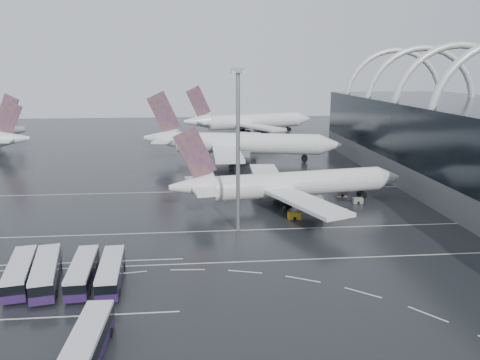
{
  "coord_description": "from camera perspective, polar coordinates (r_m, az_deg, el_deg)",
  "views": [
    {
      "loc": [
        -7.43,
        -67.46,
        28.68
      ],
      "look_at": [
        0.8,
        21.64,
        7.0
      ],
      "focal_mm": 35.0,
      "sensor_mm": 36.0,
      "label": 1
    }
  ],
  "objects": [
    {
      "name": "airliner_gate_b",
      "position": [
        146.16,
        -0.35,
        4.45
      ],
      "size": [
        61.64,
        54.53,
        21.52
      ],
      "rotation": [
        0.0,
        0.0,
        -0.21
      ],
      "color": "white",
      "rests_on": "ground"
    },
    {
      "name": "ground",
      "position": [
        73.68,
        0.94,
        -9.29
      ],
      "size": [
        420.0,
        420.0,
        0.0
      ],
      "primitive_type": "plane",
      "color": "black",
      "rests_on": "ground"
    },
    {
      "name": "bus_row_near_d",
      "position": [
        66.83,
        -15.46,
        -10.73
      ],
      "size": [
        3.68,
        12.64,
        3.07
      ],
      "rotation": [
        0.0,
        0.0,
        1.64
      ],
      "color": "#21123A",
      "rests_on": "ground"
    },
    {
      "name": "gse_cart_belly_b",
      "position": [
        108.96,
        12.28,
        -1.61
      ],
      "size": [
        2.36,
        1.4,
        1.29
      ],
      "primitive_type": "cube",
      "color": "slate",
      "rests_on": "ground"
    },
    {
      "name": "bus_row_far_c",
      "position": [
        51.64,
        -18.17,
        -18.55
      ],
      "size": [
        3.41,
        13.07,
        3.2
      ],
      "rotation": [
        0.0,
        0.0,
        1.54
      ],
      "color": "#21123A",
      "rests_on": "ground"
    },
    {
      "name": "bus_row_near_b",
      "position": [
        69.21,
        -22.57,
        -10.33
      ],
      "size": [
        5.61,
        13.71,
        3.29
      ],
      "rotation": [
        0.0,
        0.0,
        1.77
      ],
      "color": "#21123A",
      "rests_on": "ground"
    },
    {
      "name": "lane_marking_near",
      "position": [
        71.85,
        1.11,
        -9.9
      ],
      "size": [
        120.0,
        0.25,
        0.01
      ],
      "primitive_type": "cube",
      "color": "silver",
      "rests_on": "ground"
    },
    {
      "name": "airliner_main",
      "position": [
        99.34,
        5.8,
        -0.6
      ],
      "size": [
        51.74,
        44.82,
        17.55
      ],
      "rotation": [
        0.0,
        0.0,
        0.17
      ],
      "color": "white",
      "rests_on": "ground"
    },
    {
      "name": "gse_cart_belly_e",
      "position": [
        108.86,
        7.06,
        -1.39
      ],
      "size": [
        2.47,
        1.46,
        1.34
      ],
      "primitive_type": "cube",
      "color": "#B28817",
      "rests_on": "ground"
    },
    {
      "name": "gse_cart_belly_d",
      "position": [
        104.34,
        14.15,
        -2.43
      ],
      "size": [
        2.14,
        1.26,
        1.17
      ],
      "primitive_type": "cube",
      "color": "slate",
      "rests_on": "ground"
    },
    {
      "name": "floodlight_mast",
      "position": [
        80.68,
        -0.25,
        5.98
      ],
      "size": [
        2.19,
        2.19,
        28.54
      ],
      "color": "gray",
      "rests_on": "ground"
    },
    {
      "name": "lane_marking_far",
      "position": [
        111.46,
        -1.28,
        -1.29
      ],
      "size": [
        120.0,
        0.25,
        0.01
      ],
      "primitive_type": "cube",
      "color": "silver",
      "rests_on": "ground"
    },
    {
      "name": "gse_cart_belly_a",
      "position": [
        95.78,
        12.39,
        -3.8
      ],
      "size": [
        1.93,
        1.14,
        1.05
      ],
      "primitive_type": "cube",
      "color": "#B28817",
      "rests_on": "ground"
    },
    {
      "name": "airliner_gate_c",
      "position": [
        205.22,
        0.96,
        7.09
      ],
      "size": [
        58.89,
        53.58,
        21.36
      ],
      "rotation": [
        0.0,
        0.0,
        0.3
      ],
      "color": "white",
      "rests_on": "ground"
    },
    {
      "name": "bus_bay_line_north",
      "position": [
        75.15,
        -17.84,
        -9.51
      ],
      "size": [
        28.0,
        0.25,
        0.01
      ],
      "primitive_type": "cube",
      "color": "silver",
      "rests_on": "ground"
    },
    {
      "name": "bus_bay_line_south",
      "position": [
        61.19,
        -21.09,
        -15.31
      ],
      "size": [
        28.0,
        0.25,
        0.01
      ],
      "primitive_type": "cube",
      "color": "silver",
      "rests_on": "ground"
    },
    {
      "name": "bus_row_near_a",
      "position": [
        70.74,
        -25.18,
        -10.15
      ],
      "size": [
        5.26,
        13.08,
        3.14
      ],
      "rotation": [
        0.0,
        0.0,
        1.76
      ],
      "color": "#21123A",
      "rests_on": "ground"
    },
    {
      "name": "bus_row_near_c",
      "position": [
        67.97,
        -18.63,
        -10.54
      ],
      "size": [
        3.67,
        12.65,
        3.07
      ],
      "rotation": [
        0.0,
        0.0,
        1.64
      ],
      "color": "#21123A",
      "rests_on": "ground"
    },
    {
      "name": "gse_cart_belly_c",
      "position": [
        91.4,
        6.62,
        -4.33
      ],
      "size": [
        2.41,
        1.43,
        1.32
      ],
      "primitive_type": "cube",
      "color": "#B28817",
      "rests_on": "ground"
    },
    {
      "name": "lane_marking_mid",
      "position": [
        84.8,
        0.06,
        -6.14
      ],
      "size": [
        120.0,
        0.25,
        0.01
      ],
      "primitive_type": "cube",
      "color": "silver",
      "rests_on": "ground"
    }
  ]
}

